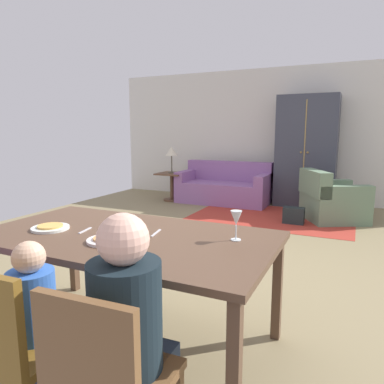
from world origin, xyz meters
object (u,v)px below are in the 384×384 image
at_px(side_table, 172,183).
at_px(handbag, 294,216).
at_px(person_woman, 131,349).
at_px(dining_table, 125,243).
at_px(plate_near_child, 108,240).
at_px(dining_chair_woman, 106,379).
at_px(person_child, 40,337).
at_px(dining_chair_child, 9,345).
at_px(table_lamp, 172,152).
at_px(plate_near_man, 50,228).
at_px(couch, 224,188).
at_px(armoire, 306,152).
at_px(armchair, 331,201).
at_px(wine_glass, 236,219).

xyz_separation_m(side_table, handbag, (2.63, -0.90, -0.25)).
bearing_deg(person_woman, dining_table, 126.70).
xyz_separation_m(plate_near_child, dining_chair_woman, (0.54, -0.71, -0.28)).
height_order(plate_near_child, person_child, person_child).
xyz_separation_m(dining_chair_child, table_lamp, (-2.13, 5.51, 0.52)).
relative_size(dining_table, table_lamp, 3.59).
bearing_deg(plate_near_man, table_lamp, 108.60).
height_order(couch, table_lamp, table_lamp).
bearing_deg(dining_chair_child, plate_near_child, 90.34).
bearing_deg(person_woman, dining_chair_child, -161.61).
distance_m(person_woman, armoire, 5.97).
bearing_deg(person_woman, dining_chair_woman, -88.27).
height_order(dining_table, couch, couch).
distance_m(plate_near_child, person_child, 0.63).
bearing_deg(dining_chair_child, side_table, 111.17).
height_order(dining_chair_child, handbag, dining_chair_child).
xyz_separation_m(person_woman, table_lamp, (-2.66, 5.33, 0.50)).
bearing_deg(table_lamp, person_child, -68.28).
bearing_deg(plate_near_child, armchair, 77.04).
distance_m(plate_near_man, armchair, 4.60).
height_order(dining_chair_child, person_woman, person_woman).
distance_m(person_child, armoire, 6.00).
distance_m(armoire, table_lamp, 2.65).
bearing_deg(armchair, handbag, -136.66).
relative_size(dining_chair_woman, handbag, 2.72).
bearing_deg(plate_near_man, armoire, 79.56).
bearing_deg(dining_chair_woman, person_woman, 91.73).
bearing_deg(armoire, side_table, -166.66).
xyz_separation_m(couch, armoire, (1.52, 0.35, 0.75)).
bearing_deg(table_lamp, plate_near_man, -71.40).
height_order(wine_glass, table_lamp, table_lamp).
bearing_deg(couch, person_child, -79.24).
relative_size(armchair, armoire, 0.55).
bearing_deg(person_child, handbag, 83.50).
relative_size(person_child, armchair, 0.80).
distance_m(dining_chair_woman, armchair, 5.11).
bearing_deg(person_child, dining_chair_woman, -17.54).
xyz_separation_m(dining_chair_child, person_child, (-0.01, 0.17, -0.06)).
relative_size(dining_table, person_woman, 1.75).
height_order(dining_chair_child, dining_chair_woman, same).
relative_size(dining_chair_child, couch, 0.48).
distance_m(dining_table, person_woman, 0.91).
distance_m(wine_glass, dining_chair_woman, 1.15).
xyz_separation_m(dining_table, dining_chair_child, (0.00, -0.89, -0.21)).
bearing_deg(handbag, armchair, 43.34).
distance_m(dining_chair_child, handbag, 4.65).
relative_size(dining_chair_woman, couch, 0.48).
bearing_deg(armchair, dining_table, -103.50).
xyz_separation_m(plate_near_man, dining_chair_woman, (1.07, -0.77, -0.28)).
relative_size(person_child, side_table, 1.59).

